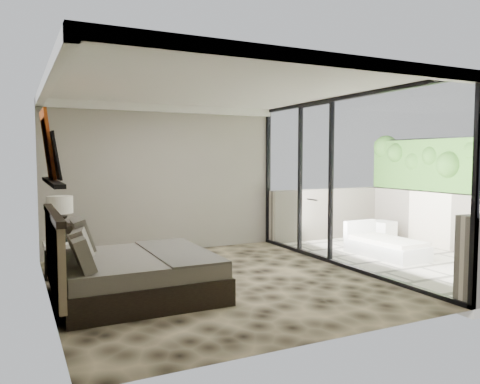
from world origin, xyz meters
name	(u,v)px	position (x,y,z in m)	size (l,w,h in m)	color
floor	(217,282)	(0.00, 0.00, 0.00)	(5.00, 5.00, 0.00)	black
ceiling	(216,88)	(0.00, 0.00, 2.79)	(4.50, 5.00, 0.02)	silver
back_wall	(165,179)	(0.00, 2.49, 1.40)	(4.50, 0.02, 2.80)	gray
left_wall	(48,191)	(-2.24, 0.00, 1.40)	(0.02, 5.00, 2.80)	gray
glass_wall	(342,182)	(2.25, 0.00, 1.40)	(0.08, 5.00, 2.80)	white
terrace_slab	(407,261)	(3.75, 0.00, -0.06)	(3.00, 5.00, 0.12)	beige
parapet_far	(460,223)	(5.10, 0.00, 0.55)	(0.30, 5.00, 1.10)	#BFB19B
foliage_hedge	(462,166)	(5.10, 0.00, 1.65)	(0.36, 4.60, 1.10)	#447F27
picture_ledge	(52,182)	(-2.18, 0.10, 1.50)	(0.12, 2.20, 0.05)	black
bed	(129,272)	(-1.31, -0.20, 0.33)	(2.01, 1.95, 1.11)	black
nightstand	(63,258)	(-1.97, 1.36, 0.27)	(0.55, 0.55, 0.55)	black
table_lamp	(60,213)	(-1.99, 1.40, 0.97)	(0.38, 0.38, 0.70)	black
abstract_canvas	(47,145)	(-2.19, 0.51, 1.97)	(0.04, 0.90, 0.90)	#A2100D
framed_print	(55,156)	(-2.14, 0.03, 1.82)	(0.03, 0.50, 0.60)	black
ottoman	(382,232)	(4.45, 1.40, 0.22)	(0.45, 0.45, 0.45)	white
lounger	(384,246)	(3.48, 0.30, 0.18)	(0.80, 1.51, 0.58)	silver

